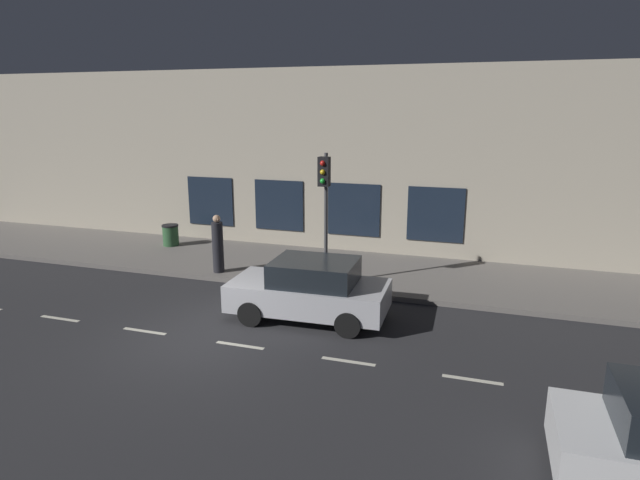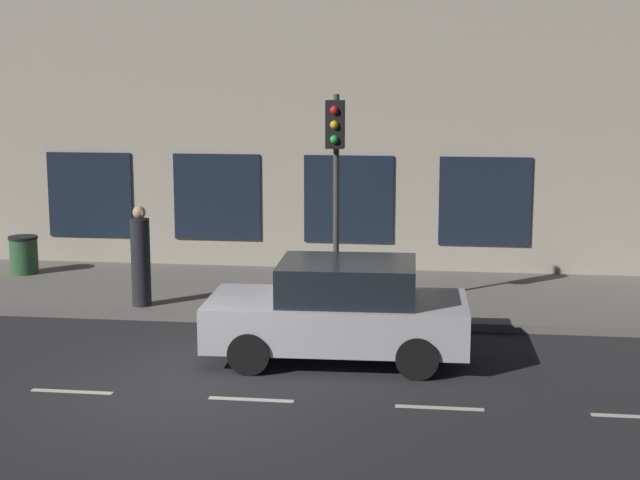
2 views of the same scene
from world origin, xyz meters
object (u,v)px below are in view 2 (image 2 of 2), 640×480
at_px(pedestrian_0, 141,259).
at_px(trash_bin, 24,255).
at_px(parked_car_0, 340,311).
at_px(traffic_light, 335,154).

xyz_separation_m(pedestrian_0, trash_bin, (2.52, 3.45, -0.47)).
distance_m(parked_car_0, pedestrian_0, 4.73).
distance_m(parked_car_0, trash_bin, 8.99).
relative_size(parked_car_0, trash_bin, 5.04).
relative_size(parked_car_0, pedestrian_0, 2.18).
bearing_deg(pedestrian_0, traffic_light, 121.20).
relative_size(traffic_light, trash_bin, 4.83).
xyz_separation_m(parked_car_0, pedestrian_0, (2.48, 4.02, 0.24)).
distance_m(traffic_light, parked_car_0, 3.23).
bearing_deg(pedestrian_0, parked_car_0, 92.53).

